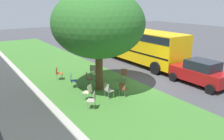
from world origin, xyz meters
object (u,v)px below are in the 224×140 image
object	(u,v)px
chair_3	(88,78)
school_bus	(135,42)
chair_4	(123,82)
chair_7	(88,91)
chair_2	(96,73)
chair_9	(73,80)
chair_8	(93,99)
chair_5	(58,72)
chair_0	(123,88)
chair_6	(124,74)
chair_1	(93,70)
parked_car	(200,72)
street_tree	(98,24)
chair_10	(108,89)

from	to	relation	value
chair_3	school_bus	size ratio (longest dim) A/B	0.08
chair_4	chair_7	world-z (taller)	same
chair_2	chair_9	bearing A→B (deg)	103.42
school_bus	chair_8	bearing A→B (deg)	128.95
chair_8	chair_5	bearing A→B (deg)	-2.93
chair_2	chair_8	distance (m)	4.50
chair_2	chair_7	bearing A→B (deg)	142.20
chair_4	school_bus	distance (m)	7.55
chair_3	chair_7	distance (m)	2.34
chair_2	chair_8	size ratio (longest dim) A/B	1.00
chair_0	chair_8	size ratio (longest dim) A/B	1.00
chair_0	chair_9	world-z (taller)	same
chair_3	chair_5	bearing A→B (deg)	27.96
chair_0	chair_6	size ratio (longest dim) A/B	1.00
chair_4	chair_0	bearing A→B (deg)	142.46
chair_6	chair_9	bearing A→B (deg)	77.97
chair_4	chair_5	bearing A→B (deg)	31.02
chair_1	chair_9	xyz separation A→B (m)	(-1.26, 2.16, 0.00)
chair_6	chair_8	world-z (taller)	same
chair_4	chair_9	bearing A→B (deg)	47.15
chair_3	chair_8	xyz separation A→B (m)	(-3.14, 1.43, 0.00)
chair_7	parked_car	xyz separation A→B (m)	(-1.87, -7.15, 0.32)
street_tree	chair_7	xyz separation A→B (m)	(-1.07, 1.35, -3.46)
chair_9	school_bus	size ratio (longest dim) A/B	0.08
chair_8	chair_0	bearing A→B (deg)	-80.32
chair_9	street_tree	bearing A→B (deg)	-133.70
chair_4	chair_5	distance (m)	4.86
school_bus	chair_6	bearing A→B (deg)	133.17
chair_5	chair_8	size ratio (longest dim) A/B	1.00
chair_8	chair_10	xyz separation A→B (m)	(0.68, -1.37, 0.00)
chair_9	chair_2	bearing A→B (deg)	-76.58
street_tree	chair_10	size ratio (longest dim) A/B	6.78
street_tree	chair_1	bearing A→B (deg)	-20.81
chair_3	chair_4	distance (m)	2.40
chair_1	chair_7	bearing A→B (deg)	146.99
chair_1	chair_3	xyz separation A→B (m)	(-1.43, 1.17, 0.00)
chair_3	parked_car	distance (m)	7.22
chair_2	chair_3	distance (m)	1.20
chair_2	parked_car	distance (m)	6.82
chair_10	chair_9	bearing A→B (deg)	19.48
chair_0	parked_car	bearing A→B (deg)	-102.45
chair_6	chair_9	size ratio (longest dim) A/B	1.00
chair_8	parked_car	world-z (taller)	parked_car
chair_0	parked_car	xyz separation A→B (m)	(-1.17, -5.30, 0.32)
chair_8	chair_10	size ratio (longest dim) A/B	1.00
chair_9	chair_3	bearing A→B (deg)	-100.26
chair_3	chair_6	size ratio (longest dim) A/B	1.00
chair_10	school_bus	distance (m)	8.88
chair_8	chair_10	bearing A→B (deg)	-63.68
chair_2	chair_7	xyz separation A→B (m)	(-2.72, 2.11, 0.00)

